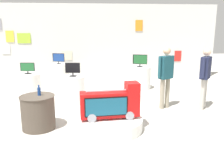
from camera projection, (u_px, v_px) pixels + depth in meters
name	position (u px, v px, depth m)	size (l,w,h in m)	color
ground_plane	(108.00, 123.00, 5.54)	(30.00, 30.00, 0.00)	#B2ADA3
back_wall_display	(99.00, 42.00, 10.24)	(10.21, 0.13, 3.15)	silver
main_display_pedestal	(110.00, 124.00, 5.15)	(1.41, 1.41, 0.26)	white
novelty_firetruck_tv	(111.00, 104.00, 5.04)	(1.27, 0.48, 0.77)	gray
display_pedestal_left_rear	(29.00, 87.00, 7.32)	(0.72, 0.72, 0.80)	white
tv_on_left_rear	(28.00, 68.00, 7.19)	(0.43, 0.20, 0.34)	black
display_pedestal_center_rear	(59.00, 74.00, 9.34)	(0.75, 0.75, 0.80)	white
tv_on_center_rear	(59.00, 58.00, 9.19)	(0.47, 0.19, 0.41)	black
display_pedestal_right_rear	(73.00, 90.00, 6.92)	(0.68, 0.68, 0.80)	white
tv_on_right_rear	(73.00, 69.00, 6.78)	(0.42, 0.21, 0.39)	black
display_pedestal_far_right	(140.00, 78.00, 8.63)	(0.79, 0.79, 0.80)	white
tv_on_far_right	(140.00, 60.00, 8.49)	(0.50, 0.20, 0.44)	black
side_table_round	(38.00, 112.00, 5.15)	(0.74, 0.74, 0.73)	#4C4238
bottle_on_side_table	(39.00, 91.00, 5.10)	(0.07, 0.07, 0.23)	navy
shopper_browsing_near_truck	(205.00, 74.00, 6.29)	(0.40, 0.45, 1.65)	#B2ADA3
shopper_browsing_rear	(166.00, 73.00, 6.37)	(0.50, 0.36, 1.66)	gray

